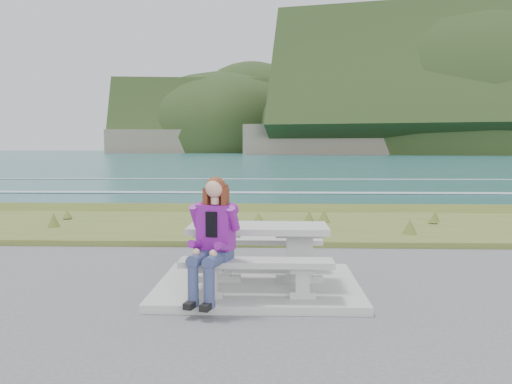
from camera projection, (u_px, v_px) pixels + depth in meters
concrete_slab at (258, 285)px, 6.55m from camera, size 2.60×2.10×0.10m
picnic_table at (258, 238)px, 6.50m from camera, size 1.80×0.75×0.75m
bench_landward at (256, 268)px, 5.82m from camera, size 1.80×0.35×0.45m
bench_seaward at (260, 245)px, 7.22m from camera, size 1.80×0.35×0.45m
grass_verge at (265, 228)px, 11.54m from camera, size 160.00×4.50×0.22m
shore_drop at (267, 212)px, 14.42m from camera, size 160.00×0.80×2.20m
ocean at (270, 205)px, 31.69m from camera, size 1600.00×1600.00×0.09m
seated_woman at (211, 256)px, 5.70m from camera, size 0.58×0.78×1.42m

